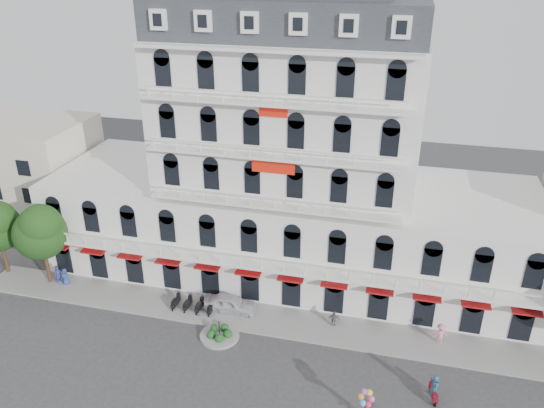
{
  "coord_description": "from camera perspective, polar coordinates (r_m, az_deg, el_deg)",
  "views": [
    {
      "loc": [
        9.35,
        -25.94,
        28.33
      ],
      "look_at": [
        0.37,
        10.0,
        10.49
      ],
      "focal_mm": 35.0,
      "sensor_mm": 36.0,
      "label": 1
    }
  ],
  "objects": [
    {
      "name": "main_building",
      "position": [
        48.53,
        1.87,
        3.46
      ],
      "size": [
        45.0,
        15.0,
        25.8
      ],
      "color": "silver",
      "rests_on": "ground"
    },
    {
      "name": "pedestrian_left",
      "position": [
        53.21,
        -21.36,
        -7.33
      ],
      "size": [
        1.0,
        0.79,
        1.78
      ],
      "primitive_type": "imported",
      "rotation": [
        0.0,
        0.0,
        0.29
      ],
      "color": "navy",
      "rests_on": "ground"
    },
    {
      "name": "traffic_island",
      "position": [
        44.29,
        -5.66,
        -13.78
      ],
      "size": [
        3.2,
        3.2,
        1.6
      ],
      "color": "gray",
      "rests_on": "ground"
    },
    {
      "name": "pedestrian_far",
      "position": [
        53.54,
        -21.98,
        -7.14
      ],
      "size": [
        0.77,
        0.84,
        1.92
      ],
      "primitive_type": "imported",
      "rotation": [
        0.0,
        0.0,
        0.98
      ],
      "color": "navy",
      "rests_on": "ground"
    },
    {
      "name": "pedestrian_right",
      "position": [
        45.06,
        17.66,
        -13.18
      ],
      "size": [
        1.35,
        1.01,
        1.87
      ],
      "primitive_type": "imported",
      "rotation": [
        0.0,
        0.0,
        3.43
      ],
      "color": "pink",
      "rests_on": "ground"
    },
    {
      "name": "parked_car",
      "position": [
        46.62,
        -4.48,
        -10.62
      ],
      "size": [
        4.57,
        1.89,
        1.55
      ],
      "primitive_type": "imported",
      "rotation": [
        0.0,
        0.0,
        1.58
      ],
      "color": "silver",
      "rests_on": "ground"
    },
    {
      "name": "parked_scooter_row",
      "position": [
        47.5,
        -8.41,
        -11.23
      ],
      "size": [
        4.4,
        1.8,
        1.1
      ],
      "primitive_type": null,
      "color": "black",
      "rests_on": "ground"
    },
    {
      "name": "sidewalk",
      "position": [
        45.9,
        -0.77,
        -12.28
      ],
      "size": [
        53.0,
        4.0,
        0.16
      ],
      "primitive_type": "cube",
      "color": "gray",
      "rests_on": "ground"
    },
    {
      "name": "pedestrian_mid",
      "position": [
        45.03,
        6.69,
        -12.21
      ],
      "size": [
        0.92,
        0.39,
        1.57
      ],
      "primitive_type": "imported",
      "rotation": [
        0.0,
        0.0,
        3.15
      ],
      "color": "#5A5A62",
      "rests_on": "ground"
    },
    {
      "name": "ground",
      "position": [
        39.54,
        -4.3,
        -20.16
      ],
      "size": [
        120.0,
        120.0,
        0.0
      ],
      "primitive_type": "plane",
      "color": "#38383A",
      "rests_on": "ground"
    },
    {
      "name": "tree_west_inner",
      "position": [
        51.83,
        -23.7,
        -2.55
      ],
      "size": [
        4.76,
        4.76,
        8.25
      ],
      "color": "#382314",
      "rests_on": "ground"
    },
    {
      "name": "rider_east",
      "position": [
        40.24,
        17.07,
        -18.39
      ],
      "size": [
        0.67,
        1.69,
        2.13
      ],
      "rotation": [
        0.0,
        0.0,
        1.76
      ],
      "color": "maroon",
      "rests_on": "ground"
    },
    {
      "name": "flank_building_west",
      "position": [
        64.48,
        -24.83,
        2.98
      ],
      "size": [
        14.0,
        10.0,
        12.0
      ],
      "primitive_type": "cube",
      "color": "beige",
      "rests_on": "ground"
    }
  ]
}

